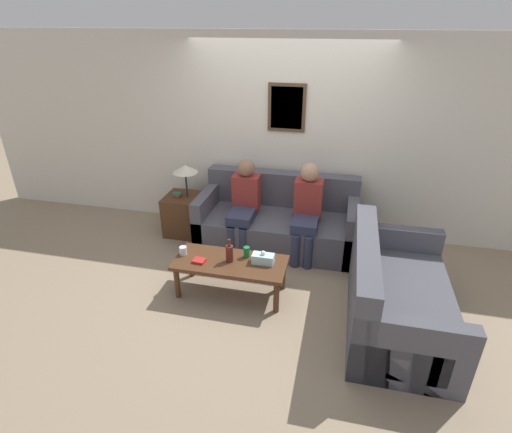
{
  "coord_description": "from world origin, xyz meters",
  "views": [
    {
      "loc": [
        0.77,
        -4.06,
        2.73
      ],
      "look_at": [
        -0.15,
        -0.07,
        0.68
      ],
      "focal_mm": 28.0,
      "sensor_mm": 36.0,
      "label": 1
    }
  ],
  "objects_px": {
    "couch_side": "(394,298)",
    "drinking_glass": "(183,251)",
    "couch_main": "(278,222)",
    "person_left": "(244,202)",
    "coffee_table": "(230,266)",
    "person_right": "(307,208)",
    "wine_bottle": "(229,253)"
  },
  "relations": [
    {
      "from": "couch_side",
      "to": "drinking_glass",
      "type": "xyz_separation_m",
      "value": [
        -2.21,
        0.13,
        0.15
      ]
    },
    {
      "from": "couch_main",
      "to": "coffee_table",
      "type": "bearing_deg",
      "value": -103.94
    },
    {
      "from": "drinking_glass",
      "to": "person_left",
      "type": "xyz_separation_m",
      "value": [
        0.42,
        1.03,
        0.17
      ]
    },
    {
      "from": "wine_bottle",
      "to": "person_left",
      "type": "distance_m",
      "value": 1.06
    },
    {
      "from": "couch_side",
      "to": "drinking_glass",
      "type": "bearing_deg",
      "value": 86.65
    },
    {
      "from": "drinking_glass",
      "to": "person_right",
      "type": "distance_m",
      "value": 1.59
    },
    {
      "from": "couch_main",
      "to": "drinking_glass",
      "type": "xyz_separation_m",
      "value": [
        -0.83,
        -1.18,
        0.15
      ]
    },
    {
      "from": "drinking_glass",
      "to": "wine_bottle",
      "type": "bearing_deg",
      "value": -1.4
    },
    {
      "from": "couch_main",
      "to": "person_right",
      "type": "xyz_separation_m",
      "value": [
        0.39,
        -0.19,
        0.34
      ]
    },
    {
      "from": "couch_side",
      "to": "couch_main",
      "type": "bearing_deg",
      "value": 46.32
    },
    {
      "from": "couch_main",
      "to": "couch_side",
      "type": "bearing_deg",
      "value": -43.68
    },
    {
      "from": "wine_bottle",
      "to": "person_left",
      "type": "height_order",
      "value": "person_left"
    },
    {
      "from": "wine_bottle",
      "to": "person_left",
      "type": "xyz_separation_m",
      "value": [
        -0.11,
        1.04,
        0.12
      ]
    },
    {
      "from": "couch_side",
      "to": "wine_bottle",
      "type": "height_order",
      "value": "couch_side"
    },
    {
      "from": "couch_main",
      "to": "person_left",
      "type": "bearing_deg",
      "value": -159.95
    },
    {
      "from": "coffee_table",
      "to": "drinking_glass",
      "type": "height_order",
      "value": "drinking_glass"
    },
    {
      "from": "couch_main",
      "to": "couch_side",
      "type": "relative_size",
      "value": 1.21
    },
    {
      "from": "coffee_table",
      "to": "wine_bottle",
      "type": "bearing_deg",
      "value": 149.07
    },
    {
      "from": "coffee_table",
      "to": "person_left",
      "type": "height_order",
      "value": "person_left"
    },
    {
      "from": "person_right",
      "to": "coffee_table",
      "type": "bearing_deg",
      "value": -124.11
    },
    {
      "from": "wine_bottle",
      "to": "drinking_glass",
      "type": "bearing_deg",
      "value": 178.6
    },
    {
      "from": "couch_main",
      "to": "person_left",
      "type": "height_order",
      "value": "person_left"
    },
    {
      "from": "wine_bottle",
      "to": "couch_main",
      "type": "bearing_deg",
      "value": 75.72
    },
    {
      "from": "coffee_table",
      "to": "person_right",
      "type": "height_order",
      "value": "person_right"
    },
    {
      "from": "couch_side",
      "to": "wine_bottle",
      "type": "xyz_separation_m",
      "value": [
        -1.68,
        0.12,
        0.2
      ]
    },
    {
      "from": "person_right",
      "to": "couch_side",
      "type": "bearing_deg",
      "value": -48.8
    },
    {
      "from": "wine_bottle",
      "to": "couch_side",
      "type": "bearing_deg",
      "value": -3.96
    },
    {
      "from": "wine_bottle",
      "to": "drinking_glass",
      "type": "xyz_separation_m",
      "value": [
        -0.53,
        0.01,
        -0.05
      ]
    },
    {
      "from": "couch_main",
      "to": "person_right",
      "type": "relative_size",
      "value": 1.73
    },
    {
      "from": "coffee_table",
      "to": "person_right",
      "type": "distance_m",
      "value": 1.26
    },
    {
      "from": "wine_bottle",
      "to": "person_right",
      "type": "relative_size",
      "value": 0.23
    },
    {
      "from": "couch_side",
      "to": "person_left",
      "type": "distance_m",
      "value": 2.16
    }
  ]
}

